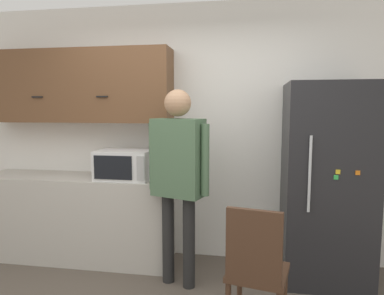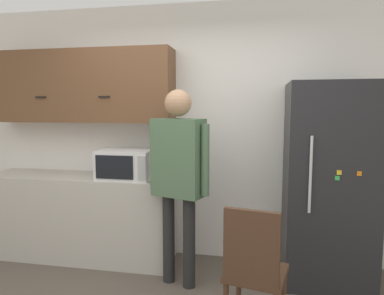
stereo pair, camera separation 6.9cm
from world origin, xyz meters
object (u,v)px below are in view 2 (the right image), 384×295
refrigerator (328,184)px  chair (254,268)px  microwave (126,164)px  person (178,167)px

refrigerator → chair: size_ratio=1.91×
chair → microwave: bearing=-25.2°
microwave → refrigerator: refrigerator is taller
person → refrigerator: (1.33, 0.33, -0.17)m
person → chair: bearing=-26.4°
refrigerator → chair: (-0.65, -0.99, -0.39)m
microwave → chair: microwave is taller
person → refrigerator: refrigerator is taller
person → refrigerator: size_ratio=0.96×
person → refrigerator: bearing=31.6°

